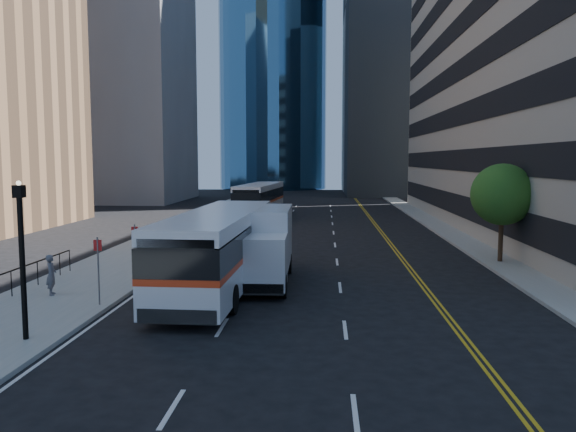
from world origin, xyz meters
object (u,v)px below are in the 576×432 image
Objects in this scene: bus_front at (220,247)px; lamp_post at (22,253)px; street_tree at (502,195)px; bus_rear at (260,199)px; box_truck at (262,245)px; pedestrian at (51,275)px.

lamp_post is at bearing -119.24° from bus_front.
street_tree is 28.35m from bus_rear.
lamp_post is (-18.00, -14.00, -0.92)m from street_tree.
box_truck is at bearing 54.77° from lamp_post.
bus_rear is 32.70m from pedestrian.
bus_front is at bearing -93.58° from pedestrian.
bus_rear is (-1.82, 30.30, -0.08)m from bus_front.
pedestrian is (-1.86, 5.34, -1.78)m from lamp_post.
lamp_post is 0.36× the size of bus_front.
street_tree is at bearing 27.38° from bus_front.
street_tree is 1.12× the size of lamp_post.
pedestrian is at bearing 109.21° from lamp_post.
pedestrian is at bearing -156.45° from street_tree.
box_truck is 4.31× the size of pedestrian.
street_tree is 15.20m from bus_front.
bus_front is 2.07m from box_truck.
street_tree reaches higher than bus_rear.
box_truck is at bearing 37.40° from bus_front.
bus_rear is (-15.39, 23.73, -1.93)m from street_tree.
lamp_post is 0.37× the size of bus_rear.
lamp_post is 37.83m from bus_rear.
lamp_post is at bearing -89.13° from bus_rear.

